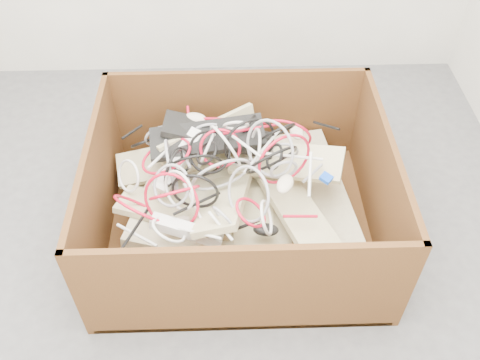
{
  "coord_description": "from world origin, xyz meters",
  "views": [
    {
      "loc": [
        0.1,
        -1.29,
        1.88
      ],
      "look_at": [
        0.15,
        0.23,
        0.3
      ],
      "focal_mm": 39.3,
      "sensor_mm": 36.0,
      "label": 1
    }
  ],
  "objects_px": {
    "power_strip_left": "(179,160)",
    "power_strip_right": "(187,230)",
    "vga_plug": "(326,178)",
    "cardboard_box": "(236,210)"
  },
  "relations": [
    {
      "from": "cardboard_box",
      "to": "vga_plug",
      "type": "xyz_separation_m",
      "value": [
        0.36,
        -0.05,
        0.24
      ]
    },
    {
      "from": "power_strip_left",
      "to": "power_strip_right",
      "type": "bearing_deg",
      "value": -141.92
    },
    {
      "from": "power_strip_left",
      "to": "power_strip_right",
      "type": "relative_size",
      "value": 1.14
    },
    {
      "from": "power_strip_left",
      "to": "vga_plug",
      "type": "xyz_separation_m",
      "value": [
        0.6,
        -0.13,
        0.01
      ]
    },
    {
      "from": "power_strip_right",
      "to": "cardboard_box",
      "type": "bearing_deg",
      "value": 70.22
    },
    {
      "from": "cardboard_box",
      "to": "vga_plug",
      "type": "height_order",
      "value": "cardboard_box"
    },
    {
      "from": "cardboard_box",
      "to": "power_strip_right",
      "type": "bearing_deg",
      "value": -124.31
    },
    {
      "from": "cardboard_box",
      "to": "power_strip_left",
      "type": "bearing_deg",
      "value": 162.28
    },
    {
      "from": "cardboard_box",
      "to": "vga_plug",
      "type": "distance_m",
      "value": 0.44
    },
    {
      "from": "cardboard_box",
      "to": "power_strip_right",
      "type": "distance_m",
      "value": 0.4
    }
  ]
}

